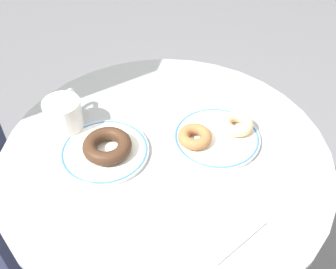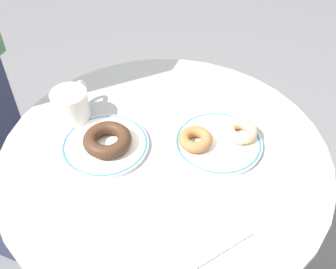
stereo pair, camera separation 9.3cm
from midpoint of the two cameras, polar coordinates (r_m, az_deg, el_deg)
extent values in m
cylinder|color=#999EA3|center=(0.96, -3.15, -3.11)|extent=(0.79, 0.79, 0.02)
cylinder|color=#999EA3|center=(1.25, -2.48, -14.45)|extent=(0.06, 0.06, 0.71)
cylinder|color=white|center=(0.97, -11.70, -2.53)|extent=(0.21, 0.21, 0.01)
torus|color=#3D75BC|center=(0.96, -11.72, -2.40)|extent=(0.20, 0.20, 0.01)
cylinder|color=white|center=(0.98, 4.22, -0.60)|extent=(0.21, 0.21, 0.01)
torus|color=#3D75BC|center=(0.98, 4.23, -0.47)|extent=(0.21, 0.21, 0.01)
torus|color=#422819|center=(0.95, -11.44, -1.72)|extent=(0.15, 0.15, 0.03)
torus|color=#E0B789|center=(0.99, 7.08, 1.38)|extent=(0.10, 0.10, 0.03)
torus|color=#A36B3D|center=(0.95, 1.08, -0.53)|extent=(0.12, 0.12, 0.03)
cube|color=white|center=(0.83, 4.01, -12.50)|extent=(0.17, 0.16, 0.01)
cylinder|color=white|center=(1.02, -17.14, 2.40)|extent=(0.09, 0.09, 0.09)
torus|color=white|center=(1.05, -16.23, 4.42)|extent=(0.05, 0.06, 0.07)
camera|label=1|loc=(0.05, -92.87, -2.81)|focal=42.94mm
camera|label=2|loc=(0.05, 87.13, 2.81)|focal=42.94mm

